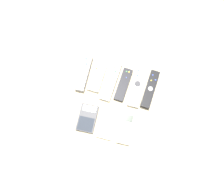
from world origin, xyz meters
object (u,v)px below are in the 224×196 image
remote_2 (111,81)px  remote_4 (137,86)px  remote_3 (123,85)px  calculator_2 (125,128)px  remote_1 (97,77)px  remote_5 (150,89)px  calculator_1 (107,123)px  calculator_0 (87,118)px  remote_0 (84,73)px

remote_2 → remote_4: size_ratio=0.95×
remote_3 → remote_4: bearing=12.9°
remote_4 → calculator_2: bearing=-92.4°
remote_1 → remote_2: (0.07, -0.00, 0.00)m
remote_2 → remote_5: bearing=5.3°
remote_3 → calculator_1: (-0.03, -0.20, -0.00)m
remote_4 → calculator_0: 0.28m
remote_0 → calculator_0: (0.08, -0.21, -0.00)m
calculator_1 → remote_5: bearing=53.3°
remote_2 → calculator_0: (-0.06, -0.20, -0.00)m
calculator_2 → remote_2: bearing=119.4°
remote_5 → calculator_1: remote_5 is taller
remote_1 → calculator_0: remote_1 is taller
calculator_0 → remote_1: bearing=90.7°
remote_3 → calculator_2: 0.21m
calculator_1 → remote_1: bearing=117.3°
remote_3 → calculator_0: (-0.12, -0.20, -0.00)m
calculator_0 → calculator_2: 0.18m
remote_3 → remote_4: 0.07m
calculator_0 → calculator_1: bearing=-2.5°
remote_2 → calculator_1: bearing=-76.1°
remote_0 → remote_3: size_ratio=1.09×
remote_0 → remote_1: 0.07m
remote_2 → remote_4: remote_2 is taller
calculator_2 → remote_0: bearing=139.6°
calculator_0 → calculator_1: 0.10m
remote_5 → calculator_0: 0.33m
remote_1 → remote_5: bearing=2.1°
remote_5 → calculator_1: (-0.16, -0.21, -0.00)m
remote_1 → remote_3: (0.13, -0.01, -0.00)m
calculator_2 → remote_5: bearing=70.3°
remote_0 → remote_5: bearing=-2.0°
remote_2 → remote_4: bearing=7.2°
remote_1 → remote_3: bearing=-1.0°
remote_3 → remote_5: size_ratio=0.88×
calculator_1 → remote_4: bearing=66.5°
remote_3 → calculator_0: bearing=-117.4°
remote_1 → remote_5: 0.26m
remote_0 → calculator_1: bearing=-52.4°
remote_4 → calculator_2: 0.22m
remote_4 → calculator_2: (-0.00, -0.22, -0.00)m
remote_0 → remote_1: size_ratio=1.21×
remote_1 → remote_4: bearing=2.9°
remote_4 → remote_5: bearing=-2.8°
remote_3 → remote_5: 0.13m
remote_0 → remote_4: 0.27m
remote_2 → remote_3: 0.06m
remote_0 → calculator_0: remote_0 is taller
remote_0 → remote_5: size_ratio=0.95×
remote_4 → remote_5: remote_5 is taller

